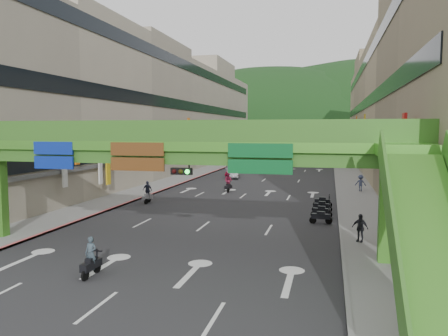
{
  "coord_description": "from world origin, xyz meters",
  "views": [
    {
      "loc": [
        8.33,
        -16.19,
        6.64
      ],
      "look_at": [
        0.0,
        18.0,
        3.5
      ],
      "focal_mm": 35.0,
      "sensor_mm": 36.0,
      "label": 1
    }
  ],
  "objects": [
    {
      "name": "ground",
      "position": [
        0.0,
        0.0,
        0.0
      ],
      "size": [
        320.0,
        320.0,
        0.0
      ],
      "primitive_type": "plane",
      "color": "black",
      "rests_on": "ground"
    },
    {
      "name": "hill_right",
      "position": [
        25.0,
        180.0,
        0.0
      ],
      "size": [
        208.0,
        176.0,
        128.0
      ],
      "primitive_type": "ellipsoid",
      "color": "#1C4419",
      "rests_on": "ground"
    },
    {
      "name": "sidewalk_right",
      "position": [
        11.0,
        50.0,
        0.07
      ],
      "size": [
        4.0,
        140.0,
        0.15
      ],
      "primitive_type": "cube",
      "color": "gray",
      "rests_on": "ground"
    },
    {
      "name": "scooter_rider_left",
      "position": [
        -7.5,
        19.79,
        1.01
      ],
      "size": [
        1.04,
        1.59,
        2.02
      ],
      "color": "gray",
      "rests_on": "ground"
    },
    {
      "name": "building_row_left",
      "position": [
        -18.93,
        50.0,
        9.46
      ],
      "size": [
        12.8,
        95.0,
        19.0
      ],
      "color": "#9E937F",
      "rests_on": "ground"
    },
    {
      "name": "car_yellow",
      "position": [
        -1.04,
        56.44,
        0.77
      ],
      "size": [
        1.85,
        4.53,
        1.54
      ],
      "primitive_type": "imported",
      "rotation": [
        0.0,
        0.0,
        -0.01
      ],
      "color": "gold",
      "rests_on": "ground"
    },
    {
      "name": "scooter_rider_near",
      "position": [
        -2.01,
        1.0,
        0.83
      ],
      "size": [
        0.57,
        1.6,
        1.83
      ],
      "color": "black",
      "rests_on": "ground"
    },
    {
      "name": "bunting_string",
      "position": [
        0.0,
        30.0,
        5.96
      ],
      "size": [
        26.0,
        0.36,
        0.47
      ],
      "color": "black",
      "rests_on": "ground"
    },
    {
      "name": "pedestrian_blue",
      "position": [
        11.51,
        31.34,
        0.85
      ],
      "size": [
        0.84,
        0.58,
        1.71
      ],
      "primitive_type": "imported",
      "rotation": [
        0.0,
        0.0,
        3.05
      ],
      "color": "#3B4360",
      "rests_on": "ground"
    },
    {
      "name": "road_slab",
      "position": [
        0.0,
        50.0,
        0.01
      ],
      "size": [
        18.0,
        140.0,
        0.02
      ],
      "primitive_type": "cube",
      "color": "#28282B",
      "rests_on": "ground"
    },
    {
      "name": "sidewalk_left",
      "position": [
        -11.0,
        50.0,
        0.07
      ],
      "size": [
        4.0,
        140.0,
        0.15
      ],
      "primitive_type": "cube",
      "color": "gray",
      "rests_on": "ground"
    },
    {
      "name": "overpass_far",
      "position": [
        0.0,
        65.0,
        5.4
      ],
      "size": [
        28.0,
        2.2,
        7.1
      ],
      "color": "#4C9E2D",
      "rests_on": "ground"
    },
    {
      "name": "scooter_rider_far",
      "position": [
        -5.14,
        40.99,
        0.94
      ],
      "size": [
        0.76,
        1.6,
        1.89
      ],
      "color": "maroon",
      "rests_on": "ground"
    },
    {
      "name": "scooter_rider_mid",
      "position": [
        -2.05,
        28.33,
        1.08
      ],
      "size": [
        0.94,
        1.59,
        2.09
      ],
      "color": "black",
      "rests_on": "ground"
    },
    {
      "name": "parked_scooter_row",
      "position": [
        7.8,
        18.03,
        0.52
      ],
      "size": [
        1.6,
        7.16,
        1.08
      ],
      "color": "black",
      "rests_on": "ground"
    },
    {
      "name": "pedestrian_red",
      "position": [
        12.2,
        8.0,
        0.82
      ],
      "size": [
        0.89,
        0.75,
        1.63
      ],
      "primitive_type": "imported",
      "rotation": [
        0.0,
        0.0,
        -0.18
      ],
      "color": "#AC1528",
      "rests_on": "ground"
    },
    {
      "name": "car_silver",
      "position": [
        -4.33,
        41.38,
        0.72
      ],
      "size": [
        2.07,
        4.5,
        1.43
      ],
      "primitive_type": "imported",
      "rotation": [
        0.0,
        0.0,
        0.13
      ],
      "color": "#B7B6BE",
      "rests_on": "ground"
    },
    {
      "name": "curb_right",
      "position": [
        9.1,
        50.0,
        0.09
      ],
      "size": [
        0.2,
        140.0,
        0.18
      ],
      "primitive_type": "cube",
      "color": "gray",
      "rests_on": "ground"
    },
    {
      "name": "building_row_right",
      "position": [
        18.93,
        50.0,
        9.46
      ],
      "size": [
        12.8,
        95.0,
        19.0
      ],
      "color": "gray",
      "rests_on": "ground"
    },
    {
      "name": "hill_left",
      "position": [
        -15.0,
        160.0,
        0.0
      ],
      "size": [
        168.0,
        140.0,
        112.0
      ],
      "primitive_type": "ellipsoid",
      "color": "#1C4419",
      "rests_on": "ground"
    },
    {
      "name": "pedestrian_dark",
      "position": [
        10.1,
        9.71,
        0.81
      ],
      "size": [
        1.03,
        0.78,
        1.62
      ],
      "primitive_type": "imported",
      "rotation": [
        0.0,
        0.0,
        -0.46
      ],
      "color": "black",
      "rests_on": "ground"
    },
    {
      "name": "overpass_near",
      "position": [
        0.93,
        5.38,
        5.21
      ],
      "size": [
        28.0,
        12.27,
        7.1
      ],
      "color": "#4C9E2D",
      "rests_on": "ground"
    },
    {
      "name": "curb_left",
      "position": [
        -9.1,
        50.0,
        0.09
      ],
      "size": [
        0.2,
        140.0,
        0.18
      ],
      "primitive_type": "cube",
      "color": "#CC5959",
      "rests_on": "ground"
    }
  ]
}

